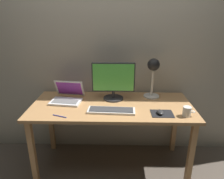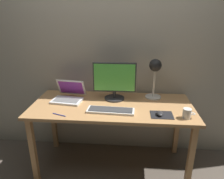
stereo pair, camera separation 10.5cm
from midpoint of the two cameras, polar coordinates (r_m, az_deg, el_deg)
The scene contains 11 objects.
ground_plane at distance 2.49m, azimuth 1.29°, elevation -19.83°, with size 4.80×4.80×0.00m, color brown.
back_wall at distance 2.32m, azimuth 2.17°, elevation 12.74°, with size 4.80×0.06×2.60m, color #B2A893.
desk at distance 2.13m, azimuth 1.43°, elevation -6.11°, with size 1.60×0.70×0.74m.
monitor at distance 2.15m, azimuth 2.08°, elevation 2.55°, with size 0.44×0.21×0.39m.
keyboard_main at distance 1.95m, azimuth 1.07°, elevation -5.73°, with size 0.45×0.16×0.03m.
laptop at distance 2.23m, azimuth -10.35°, elevation -1.30°, with size 0.34×0.31×0.20m.
desk_lamp at distance 2.22m, azimuth 13.00°, elevation 4.84°, with size 0.17×0.17×0.42m.
mousepad at distance 1.95m, azimuth 14.94°, elevation -6.74°, with size 0.20×0.16×0.00m, color black.
mouse at distance 1.93m, azimuth 14.44°, elevation -6.36°, with size 0.06×0.10×0.03m, color #28282B.
coffee_mug at distance 1.95m, azimuth 21.33°, elevation -6.14°, with size 0.11×0.07×0.09m.
pen at distance 1.93m, azimuth -12.74°, elevation -6.76°, with size 0.01×0.01×0.14m, color #2633A5.
Camera 2 is at (0.16, -1.90, 1.61)m, focal length 33.46 mm.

